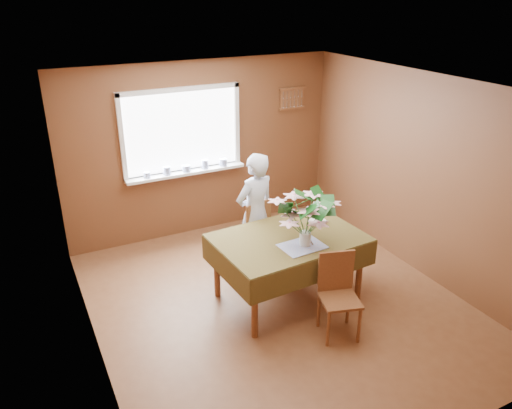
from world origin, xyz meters
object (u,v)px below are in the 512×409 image
chair_near (338,290)px  chair_far (253,230)px  dining_table (289,245)px  seated_woman (255,214)px  flower_bouquet (306,216)px

chair_near → chair_far: bearing=113.0°
dining_table → chair_near: (0.15, -0.77, -0.21)m
chair_near → seated_woman: (-0.20, 1.52, 0.29)m
chair_far → flower_bouquet: bearing=80.2°
dining_table → chair_far: chair_far is taller
flower_bouquet → seated_woman: bearing=95.9°
chair_near → dining_table: bearing=117.7°
chair_near → flower_bouquet: 0.85m
chair_near → flower_bouquet: (-0.09, 0.52, 0.66)m
chair_far → chair_near: (0.18, -1.61, -0.02)m
chair_far → seated_woman: seated_woman is taller
dining_table → flower_bouquet: size_ratio=2.70×
dining_table → chair_near: bearing=-82.4°
seated_woman → chair_far: bearing=-112.6°
chair_far → dining_table: bearing=77.6°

